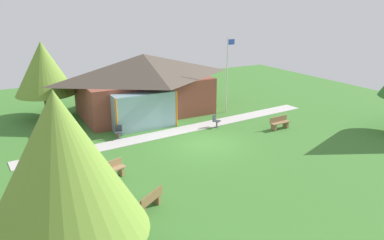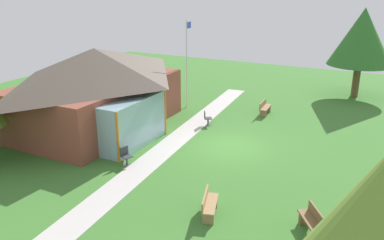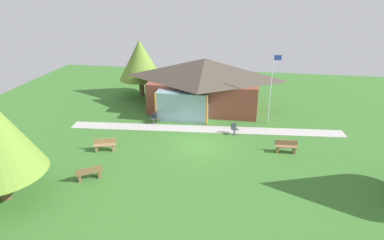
{
  "view_description": "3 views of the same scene",
  "coord_description": "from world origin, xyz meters",
  "px_view_note": "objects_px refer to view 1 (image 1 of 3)",
  "views": [
    {
      "loc": [
        -10.57,
        -17.87,
        8.16
      ],
      "look_at": [
        0.0,
        1.5,
        1.07
      ],
      "focal_mm": 34.25,
      "sensor_mm": 36.0,
      "label": 1
    },
    {
      "loc": [
        -17.76,
        -7.01,
        7.97
      ],
      "look_at": [
        -0.43,
        1.86,
        1.23
      ],
      "focal_mm": 37.38,
      "sensor_mm": 36.0,
      "label": 2
    },
    {
      "loc": [
        2.8,
        -20.78,
        10.59
      ],
      "look_at": [
        -0.81,
        1.48,
        1.27
      ],
      "focal_mm": 30.93,
      "sensor_mm": 36.0,
      "label": 3
    }
  ],
  "objects_px": {
    "pavilion": "(144,83)",
    "tree_behind_pavilion_left": "(43,68)",
    "patio_chair_lawn_spare": "(216,121)",
    "bench_mid_right": "(280,123)",
    "patio_chair_west": "(119,132)",
    "flagpole": "(227,72)",
    "bench_front_left": "(149,201)",
    "bench_mid_left": "(111,171)",
    "tree_lawn_corner": "(61,165)"
  },
  "relations": [
    {
      "from": "bench_mid_right",
      "to": "patio_chair_lawn_spare",
      "type": "bearing_deg",
      "value": -36.39
    },
    {
      "from": "flagpole",
      "to": "bench_mid_left",
      "type": "relative_size",
      "value": 3.67
    },
    {
      "from": "bench_front_left",
      "to": "pavilion",
      "type": "bearing_deg",
      "value": 35.79
    },
    {
      "from": "patio_chair_lawn_spare",
      "to": "tree_lawn_corner",
      "type": "bearing_deg",
      "value": 10.62
    },
    {
      "from": "bench_front_left",
      "to": "bench_mid_left",
      "type": "distance_m",
      "value": 3.6
    },
    {
      "from": "pavilion",
      "to": "bench_front_left",
      "type": "relative_size",
      "value": 6.94
    },
    {
      "from": "bench_front_left",
      "to": "tree_behind_pavilion_left",
      "type": "distance_m",
      "value": 16.07
    },
    {
      "from": "tree_behind_pavilion_left",
      "to": "tree_lawn_corner",
      "type": "bearing_deg",
      "value": -95.93
    },
    {
      "from": "bench_front_left",
      "to": "bench_mid_right",
      "type": "height_order",
      "value": "same"
    },
    {
      "from": "patio_chair_lawn_spare",
      "to": "bench_mid_right",
      "type": "bearing_deg",
      "value": 115.83
    },
    {
      "from": "pavilion",
      "to": "patio_chair_west",
      "type": "height_order",
      "value": "pavilion"
    },
    {
      "from": "flagpole",
      "to": "bench_mid_left",
      "type": "bearing_deg",
      "value": -148.78
    },
    {
      "from": "bench_mid_left",
      "to": "tree_behind_pavilion_left",
      "type": "bearing_deg",
      "value": -102.26
    },
    {
      "from": "bench_mid_right",
      "to": "tree_lawn_corner",
      "type": "distance_m",
      "value": 17.4
    },
    {
      "from": "bench_mid_right",
      "to": "patio_chair_west",
      "type": "bearing_deg",
      "value": -21.36
    },
    {
      "from": "patio_chair_west",
      "to": "patio_chair_lawn_spare",
      "type": "height_order",
      "value": "same"
    },
    {
      "from": "pavilion",
      "to": "bench_mid_left",
      "type": "relative_size",
      "value": 6.64
    },
    {
      "from": "bench_mid_right",
      "to": "pavilion",
      "type": "bearing_deg",
      "value": -52.3
    },
    {
      "from": "pavilion",
      "to": "bench_front_left",
      "type": "xyz_separation_m",
      "value": [
        -5.01,
        -13.03,
        -1.96
      ]
    },
    {
      "from": "bench_front_left",
      "to": "tree_behind_pavilion_left",
      "type": "xyz_separation_m",
      "value": [
        -1.65,
        15.65,
        3.25
      ]
    },
    {
      "from": "bench_mid_right",
      "to": "tree_lawn_corner",
      "type": "bearing_deg",
      "value": 24.33
    },
    {
      "from": "patio_chair_lawn_spare",
      "to": "tree_behind_pavilion_left",
      "type": "height_order",
      "value": "tree_behind_pavilion_left"
    },
    {
      "from": "bench_mid_left",
      "to": "tree_behind_pavilion_left",
      "type": "relative_size",
      "value": 0.28
    },
    {
      "from": "bench_front_left",
      "to": "patio_chair_lawn_spare",
      "type": "height_order",
      "value": "patio_chair_lawn_spare"
    },
    {
      "from": "bench_mid_right",
      "to": "bench_front_left",
      "type": "bearing_deg",
      "value": 21.58
    },
    {
      "from": "pavilion",
      "to": "patio_chair_lawn_spare",
      "type": "xyz_separation_m",
      "value": [
        3.05,
        -5.37,
        -1.95
      ]
    },
    {
      "from": "patio_chair_lawn_spare",
      "to": "tree_lawn_corner",
      "type": "relative_size",
      "value": 0.14
    },
    {
      "from": "bench_mid_right",
      "to": "tree_behind_pavilion_left",
      "type": "bearing_deg",
      "value": -40.8
    },
    {
      "from": "pavilion",
      "to": "flagpole",
      "type": "bearing_deg",
      "value": -24.83
    },
    {
      "from": "patio_chair_west",
      "to": "patio_chair_lawn_spare",
      "type": "xyz_separation_m",
      "value": [
        6.56,
        -1.02,
        0.0
      ]
    },
    {
      "from": "patio_chair_lawn_spare",
      "to": "tree_behind_pavilion_left",
      "type": "relative_size",
      "value": 0.15
    },
    {
      "from": "bench_front_left",
      "to": "patio_chair_west",
      "type": "xyz_separation_m",
      "value": [
        1.5,
        8.68,
        0.01
      ]
    },
    {
      "from": "patio_chair_lawn_spare",
      "to": "tree_lawn_corner",
      "type": "distance_m",
      "value": 15.79
    },
    {
      "from": "patio_chair_west",
      "to": "tree_lawn_corner",
      "type": "height_order",
      "value": "tree_lawn_corner"
    },
    {
      "from": "bench_front_left",
      "to": "bench_mid_right",
      "type": "distance_m",
      "value": 12.78
    },
    {
      "from": "flagpole",
      "to": "bench_mid_left",
      "type": "height_order",
      "value": "flagpole"
    },
    {
      "from": "bench_mid_right",
      "to": "patio_chair_west",
      "type": "relative_size",
      "value": 1.77
    },
    {
      "from": "flagpole",
      "to": "bench_mid_left",
      "type": "distance_m",
      "value": 13.46
    },
    {
      "from": "bench_mid_left",
      "to": "bench_mid_right",
      "type": "bearing_deg",
      "value": 170.6
    },
    {
      "from": "flagpole",
      "to": "bench_mid_right",
      "type": "xyz_separation_m",
      "value": [
        0.91,
        -5.1,
        -2.76
      ]
    },
    {
      "from": "patio_chair_west",
      "to": "tree_behind_pavilion_left",
      "type": "xyz_separation_m",
      "value": [
        -3.15,
        6.97,
        3.23
      ]
    },
    {
      "from": "flagpole",
      "to": "patio_chair_lawn_spare",
      "type": "xyz_separation_m",
      "value": [
        -2.67,
        -2.73,
        -2.74
      ]
    },
    {
      "from": "pavilion",
      "to": "bench_mid_right",
      "type": "xyz_separation_m",
      "value": [
        6.63,
        -7.74,
        -1.96
      ]
    },
    {
      "from": "tree_lawn_corner",
      "to": "tree_behind_pavilion_left",
      "type": "height_order",
      "value": "tree_lawn_corner"
    },
    {
      "from": "bench_mid_left",
      "to": "patio_chair_lawn_spare",
      "type": "bearing_deg",
      "value": -171.99
    },
    {
      "from": "bench_mid_right",
      "to": "tree_behind_pavilion_left",
      "type": "distance_m",
      "value": 17.16
    },
    {
      "from": "flagpole",
      "to": "patio_chair_west",
      "type": "height_order",
      "value": "flagpole"
    },
    {
      "from": "pavilion",
      "to": "tree_behind_pavilion_left",
      "type": "relative_size",
      "value": 1.86
    },
    {
      "from": "pavilion",
      "to": "flagpole",
      "type": "height_order",
      "value": "flagpole"
    },
    {
      "from": "tree_behind_pavilion_left",
      "to": "patio_chair_lawn_spare",
      "type": "bearing_deg",
      "value": -39.45
    }
  ]
}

